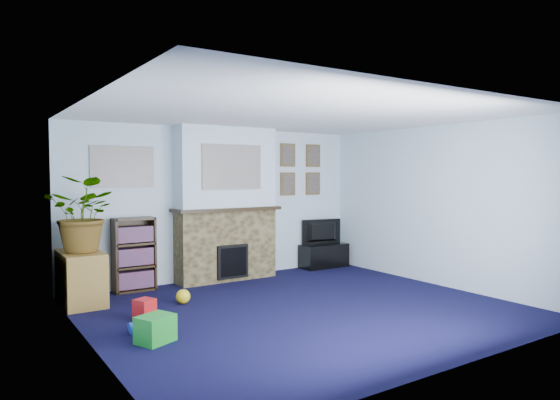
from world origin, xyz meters
TOP-DOWN VIEW (x-y plane):
  - floor at (0.00, 0.00)m, footprint 5.00×4.50m
  - ceiling at (0.00, 0.00)m, footprint 5.00×4.50m
  - wall_back at (0.00, 2.25)m, footprint 5.00×0.04m
  - wall_front at (0.00, -2.25)m, footprint 5.00×0.04m
  - wall_left at (-2.50, 0.00)m, footprint 0.04×4.50m
  - wall_right at (2.50, 0.00)m, footprint 0.04×4.50m
  - chimney_breast at (0.00, 2.05)m, footprint 1.72×0.50m
  - collage_main at (0.00, 1.84)m, footprint 1.00×0.03m
  - collage_left at (-1.55, 2.23)m, footprint 0.90×0.03m
  - portrait_tl at (1.30, 2.23)m, footprint 0.30×0.03m
  - portrait_tr at (1.85, 2.23)m, footprint 0.30×0.03m
  - portrait_bl at (1.30, 2.23)m, footprint 0.30×0.03m
  - portrait_br at (1.85, 2.23)m, footprint 0.30×0.03m
  - tv_stand at (1.95, 2.03)m, footprint 0.88×0.37m
  - television at (1.95, 2.05)m, footprint 0.77×0.24m
  - bookshelf at (-1.45, 2.11)m, footprint 0.58×0.28m
  - sideboard at (-2.24, 1.75)m, footprint 0.48×0.87m
  - potted_plant at (-2.19, 1.70)m, footprint 1.15×1.14m
  - mantel_clock at (-0.03, 2.00)m, footprint 0.09×0.06m
  - mantel_candle at (0.37, 2.00)m, footprint 0.05×0.05m
  - mantel_teddy at (-0.54, 2.00)m, footprint 0.14×0.14m
  - mantel_can at (0.65, 2.00)m, footprint 0.06×0.06m
  - green_crate at (-1.94, -0.19)m, footprint 0.42×0.38m
  - toy_ball at (-1.14, 1.04)m, footprint 0.19×0.19m
  - toy_block at (-1.78, 0.61)m, footprint 0.26×0.26m
  - toy_tube at (-1.93, 0.19)m, footprint 0.32×0.14m

SIDE VIEW (x-z plane):
  - floor at x=0.00m, z-range -0.01..0.01m
  - toy_tube at x=-1.93m, z-range -0.02..0.16m
  - toy_ball at x=-1.14m, z-range 0.00..0.18m
  - toy_block at x=-1.78m, z-range -0.01..0.23m
  - green_crate at x=-1.94m, z-range 0.00..0.28m
  - tv_stand at x=1.95m, z-range 0.02..0.43m
  - sideboard at x=-2.24m, z-range 0.01..0.69m
  - bookshelf at x=-1.45m, z-range -0.02..1.03m
  - television at x=1.95m, z-range 0.42..0.86m
  - potted_plant at x=-2.19m, z-range 0.68..1.65m
  - chimney_breast at x=0.00m, z-range -0.02..2.38m
  - wall_back at x=0.00m, z-range 0.00..2.40m
  - wall_front at x=0.00m, z-range 0.00..2.40m
  - wall_left at x=-2.50m, z-range 0.00..2.40m
  - wall_right at x=2.50m, z-range 0.00..2.40m
  - mantel_can at x=0.65m, z-range 1.15..1.27m
  - mantel_teddy at x=-0.54m, z-range 1.15..1.28m
  - mantel_clock at x=-0.03m, z-range 1.15..1.29m
  - mantel_candle at x=0.37m, z-range 1.15..1.31m
  - portrait_bl at x=1.30m, z-range 1.30..1.70m
  - portrait_br at x=1.85m, z-range 1.30..1.70m
  - collage_left at x=-1.55m, z-range 1.49..2.07m
  - collage_main at x=0.00m, z-range 1.44..2.12m
  - portrait_tl at x=1.30m, z-range 1.80..2.20m
  - portrait_tr at x=1.85m, z-range 1.80..2.20m
  - ceiling at x=0.00m, z-range 2.40..2.40m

